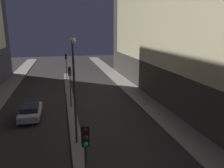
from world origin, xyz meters
TOP-DOWN VIEW (x-y plane):
  - median_strip at (0.00, 18.76)m, footprint 0.89×35.52m
  - traffic_light_near at (0.00, 3.16)m, footprint 0.32×0.42m
  - traffic_light_mid at (0.00, 17.69)m, footprint 0.32×0.42m
  - traffic_light_far at (0.00, 30.76)m, footprint 0.32×0.42m
  - street_lamp at (0.00, 9.81)m, footprint 0.45×0.45m
  - car_left_lane at (-3.91, 15.66)m, footprint 1.83×4.18m

SIDE VIEW (x-z plane):
  - median_strip at x=0.00m, z-range 0.00..0.14m
  - car_left_lane at x=-3.91m, z-range 0.03..1.40m
  - traffic_light_near at x=0.00m, z-range 1.16..5.50m
  - traffic_light_mid at x=0.00m, z-range 1.16..5.50m
  - traffic_light_far at x=0.00m, z-range 1.16..5.50m
  - street_lamp at x=0.00m, z-range 1.18..8.82m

